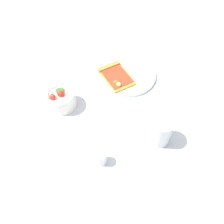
{
  "coord_description": "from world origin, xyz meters",
  "views": [
    {
      "loc": [
        -0.41,
        0.51,
        0.7
      ],
      "look_at": [
        -0.07,
        0.14,
        0.03
      ],
      "focal_mm": 38.36,
      "sensor_mm": 36.0,
      "label": 1
    }
  ],
  "objects": [
    {
      "name": "plate",
      "position": [
        0.03,
        -0.06,
        0.01
      ],
      "size": [
        0.24,
        0.24,
        0.01
      ],
      "primitive_type": "cylinder",
      "color": "silver",
      "rests_on": "ground_plane"
    },
    {
      "name": "pepper_shaker",
      "position": [
        -0.16,
        0.29,
        0.03
      ],
      "size": [
        0.04,
        0.04,
        0.06
      ],
      "color": "silver",
      "rests_on": "ground_plane"
    },
    {
      "name": "pizza_slice_main",
      "position": [
        0.05,
        -0.01,
        0.02
      ],
      "size": [
        0.17,
        0.14,
        0.02
      ],
      "color": "gold",
      "rests_on": "plate"
    },
    {
      "name": "ground_plane",
      "position": [
        0.0,
        0.0,
        0.0
      ],
      "size": [
        2.4,
        2.4,
        0.0
      ],
      "primitive_type": "plane",
      "color": "silver",
      "rests_on": "ground"
    },
    {
      "name": "soda_glass",
      "position": [
        -0.25,
        0.1,
        0.05
      ],
      "size": [
        0.07,
        0.07,
        0.1
      ],
      "color": "silver",
      "rests_on": "ground_plane"
    },
    {
      "name": "salad_bowl",
      "position": [
        0.1,
        0.22,
        0.04
      ],
      "size": [
        0.1,
        0.1,
        0.08
      ],
      "color": "white",
      "rests_on": "ground_plane"
    }
  ]
}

